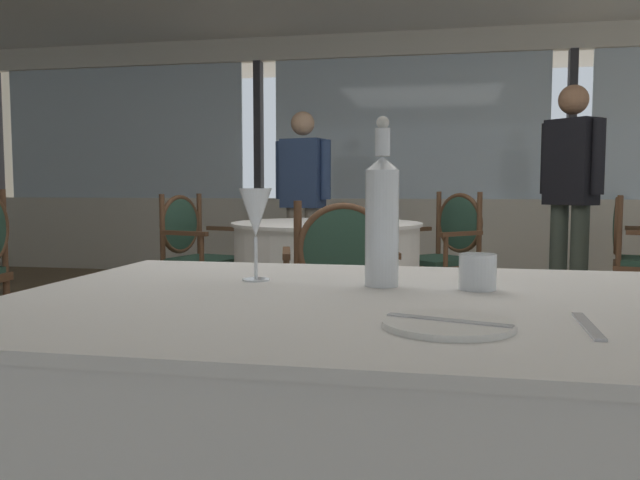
# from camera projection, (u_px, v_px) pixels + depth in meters

# --- Properties ---
(ground_plane) EXTENTS (14.43, 14.43, 0.00)m
(ground_plane) POSITION_uv_depth(u_px,v_px,m) (352.00, 398.00, 2.99)
(ground_plane) COLOR #756047
(window_wall_far) EXTENTS (10.62, 0.14, 2.63)m
(window_wall_far) POSITION_uv_depth(u_px,v_px,m) (407.00, 180.00, 6.98)
(window_wall_far) COLOR silver
(window_wall_far) RESTS_ON ground_plane
(foreground_table) EXTENTS (1.37, 1.03, 0.76)m
(foreground_table) POSITION_uv_depth(u_px,v_px,m) (348.00, 480.00, 1.32)
(foreground_table) COLOR white
(foreground_table) RESTS_ON ground_plane
(side_plate) EXTENTS (0.21, 0.21, 0.01)m
(side_plate) POSITION_uv_depth(u_px,v_px,m) (448.00, 324.00, 1.00)
(side_plate) COLOR white
(side_plate) RESTS_ON foreground_table
(butter_knife) EXTENTS (0.20, 0.08, 0.00)m
(butter_knife) POSITION_uv_depth(u_px,v_px,m) (448.00, 321.00, 1.00)
(butter_knife) COLOR silver
(butter_knife) RESTS_ON foreground_table
(dinner_fork) EXTENTS (0.02, 0.20, 0.00)m
(dinner_fork) POSITION_uv_depth(u_px,v_px,m) (588.00, 326.00, 1.00)
(dinner_fork) COLOR silver
(dinner_fork) RESTS_ON foreground_table
(water_bottle) EXTENTS (0.07, 0.07, 0.37)m
(water_bottle) POSITION_uv_depth(u_px,v_px,m) (382.00, 217.00, 1.41)
(water_bottle) COLOR white
(water_bottle) RESTS_ON foreground_table
(wine_glass) EXTENTS (0.08, 0.08, 0.21)m
(wine_glass) POSITION_uv_depth(u_px,v_px,m) (255.00, 215.00, 1.49)
(wine_glass) COLOR white
(wine_glass) RESTS_ON foreground_table
(water_tumbler) EXTENTS (0.08, 0.08, 0.08)m
(water_tumbler) POSITION_uv_depth(u_px,v_px,m) (478.00, 272.00, 1.37)
(water_tumbler) COLOR white
(water_tumbler) RESTS_ON foreground_table
(dining_chair_0_0) EXTENTS (0.56, 0.61, 0.92)m
(dining_chair_0_0) POSITION_uv_depth(u_px,v_px,m) (638.00, 252.00, 4.25)
(dining_chair_0_0) COLOR brown
(dining_chair_0_0) RESTS_ON ground_plane
(background_table_2) EXTENTS (1.17, 1.17, 0.76)m
(background_table_2) POSITION_uv_depth(u_px,v_px,m) (327.00, 283.00, 4.00)
(background_table_2) COLOR white
(background_table_2) RESTS_ON ground_plane
(dining_chair_2_0) EXTENTS (0.61, 0.56, 0.92)m
(dining_chair_2_0) POSITION_uv_depth(u_px,v_px,m) (341.00, 283.00, 2.98)
(dining_chair_2_0) COLOR brown
(dining_chair_2_0) RESTS_ON ground_plane
(dining_chair_2_1) EXTENTS (0.66, 0.66, 0.95)m
(dining_chair_2_1) POSITION_uv_depth(u_px,v_px,m) (446.00, 248.00, 4.53)
(dining_chair_2_1) COLOR brown
(dining_chair_2_1) RESTS_ON ground_plane
(dining_chair_2_2) EXTENTS (0.57, 0.62, 0.93)m
(dining_chair_2_2) POSITION_uv_depth(u_px,v_px,m) (195.00, 250.00, 4.44)
(dining_chair_2_2) COLOR brown
(dining_chair_2_2) RESTS_ON ground_plane
(diner_person_0) EXTENTS (0.39, 0.41, 1.73)m
(diner_person_0) POSITION_uv_depth(u_px,v_px,m) (571.00, 185.00, 4.78)
(diner_person_0) COLOR #424C42
(diner_person_0) RESTS_ON ground_plane
(diner_person_1) EXTENTS (0.52, 0.28, 1.63)m
(diner_person_1) POSITION_uv_depth(u_px,v_px,m) (303.00, 193.00, 5.64)
(diner_person_1) COLOR gray
(diner_person_1) RESTS_ON ground_plane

